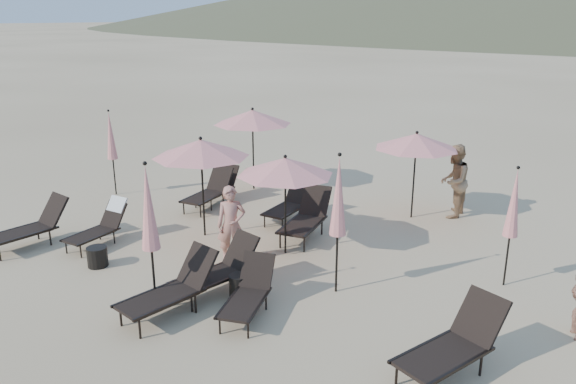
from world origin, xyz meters
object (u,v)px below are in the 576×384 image
Objects in this scene: lounger_4 at (248,293)px; side_table_0 at (97,257)px; lounger_9 at (306,217)px; lounger_2 at (218,269)px; lounger_5 at (454,343)px; beachgoer_a at (231,225)px; side_table_1 at (239,287)px; umbrella_open_2 at (252,117)px; lounger_6 at (218,187)px; beachgoer_b at (454,181)px; lounger_3 at (172,288)px; umbrella_closed_2 at (111,136)px; umbrella_closed_1 at (514,204)px; umbrella_open_0 at (201,148)px; lounger_1 at (101,225)px; umbrella_open_3 at (416,141)px; umbrella_closed_0 at (148,209)px; lounger_7 at (209,191)px; umbrella_closed_3 at (338,197)px; lounger_0 at (30,226)px; lounger_8 at (289,204)px; umbrella_open_1 at (285,167)px.

side_table_0 is (-3.81, -0.17, -0.21)m from lounger_4.
lounger_4 is 3.77m from lounger_9.
lounger_9 reaches higher than lounger_2.
lounger_5 is 1.18× the size of beachgoer_a.
umbrella_open_2 is at bearing 124.93° from side_table_1.
beachgoer_b is at bearing 14.43° from lounger_6.
lounger_6 is at bearing 116.77° from lounger_4.
lounger_5 reaches higher than side_table_1.
lounger_3 is 1.26m from side_table_1.
lounger_5 is 1.18× the size of lounger_6.
umbrella_closed_1 is at bearing 1.61° from umbrella_closed_2.
umbrella_open_0 is at bearing 124.49° from lounger_4.
lounger_6 is (-3.56, 4.13, -0.04)m from lounger_2.
lounger_1 is 3.75× the size of side_table_0.
lounger_2 is 4.46m from lounger_5.
umbrella_closed_0 is at bearing -105.45° from umbrella_open_3.
lounger_1 is 0.89× the size of lounger_7.
umbrella_closed_3 is (1.82, 1.23, 1.41)m from lounger_2.
lounger_7 is at bearing 121.65° from umbrella_closed_0.
lounger_6 is 0.67× the size of umbrella_closed_2.
umbrella_closed_2 is 9.47m from beachgoer_b.
side_table_1 is (-3.91, -3.26, -1.42)m from umbrella_closed_1.
lounger_4 is 0.62× the size of umbrella_closed_3.
umbrella_open_3 is at bearing 94.64° from umbrella_closed_3.
umbrella_closed_1 is (4.49, 0.02, 1.16)m from lounger_9.
umbrella_closed_1 is 1.44× the size of beachgoer_a.
umbrella_closed_1 is at bearing -9.43° from lounger_7.
lounger_0 is 7.17m from umbrella_closed_3.
lounger_1 is 0.59× the size of umbrella_closed_3.
umbrella_closed_3 is 5.78× the size of side_table_1.
umbrella_open_2 reaches higher than umbrella_open_0.
umbrella_closed_2 is 0.92× the size of umbrella_closed_3.
side_table_0 is 3.36m from side_table_1.
beachgoer_b is at bearing 85.27° from umbrella_closed_3.
lounger_8 is 3.54× the size of side_table_1.
umbrella_closed_0 is 7.23m from umbrella_closed_2.
umbrella_open_0 is 3.54m from umbrella_closed_0.
beachgoer_b is (0.82, 0.66, -1.05)m from umbrella_open_3.
umbrella_closed_1 reaches higher than lounger_9.
lounger_8 is (-5.53, 4.03, -0.06)m from lounger_5.
lounger_7 is 3.35m from lounger_9.
umbrella_open_1 is (3.45, -1.43, 1.50)m from lounger_7.
umbrella_closed_2 is (-6.48, 0.76, -0.23)m from umbrella_open_1.
umbrella_open_0 is at bearing -48.10° from beachgoer_b.
umbrella_closed_0 is at bearing -126.77° from beachgoer_a.
beachgoer_b is at bearing 60.96° from lounger_4.
lounger_8 is at bearing -34.94° from umbrella_open_2.
umbrella_open_2 is (1.50, 6.30, 1.68)m from lounger_0.
lounger_8 is (2.49, -0.16, 0.01)m from lounger_6.
beachgoer_b is (0.44, 5.33, -0.92)m from umbrella_closed_3.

